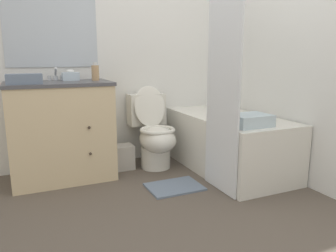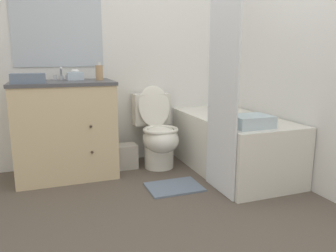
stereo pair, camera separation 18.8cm
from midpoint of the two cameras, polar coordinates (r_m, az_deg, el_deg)
name	(u,v)px [view 1 (the left image)]	position (r m, az deg, el deg)	size (l,w,h in m)	color
ground_plane	(200,225)	(2.31, 3.22, -16.81)	(14.00, 14.00, 0.00)	brown
wall_back	(125,43)	(3.53, -9.04, 14.11)	(8.00, 0.06, 2.50)	silver
wall_right	(271,42)	(3.36, 15.98, 13.90)	(0.05, 2.59, 2.50)	silver
vanity_cabinet	(61,130)	(3.17, -19.71, -0.65)	(0.90, 0.60, 0.89)	beige
sink_faucet	(56,77)	(3.29, -20.56, 8.06)	(0.14, 0.12, 0.12)	silver
toilet	(154,134)	(3.33, -4.09, -1.35)	(0.38, 0.63, 0.82)	silver
bathtub	(228,142)	(3.30, 8.78, -2.80)	(0.71, 1.40, 0.55)	silver
shower_curtain	(223,75)	(2.64, 7.58, 8.86)	(0.02, 0.46, 1.93)	white
wastebasket	(122,157)	(3.35, -9.55, -5.37)	(0.21, 0.18, 0.24)	#B7B2A8
tissue_box	(71,76)	(3.23, -18.24, 8.24)	(0.15, 0.12, 0.10)	silver
soap_dispenser	(95,72)	(3.17, -14.24, 9.04)	(0.07, 0.07, 0.17)	tan
hand_towel_folded	(24,79)	(2.93, -25.49, 7.39)	(0.27, 0.14, 0.08)	slate
bath_towel_folded	(250,120)	(2.77, 12.22, 0.98)	(0.32, 0.25, 0.10)	silver
bath_mat	(174,187)	(2.88, -0.78, -10.56)	(0.46, 0.34, 0.02)	slate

